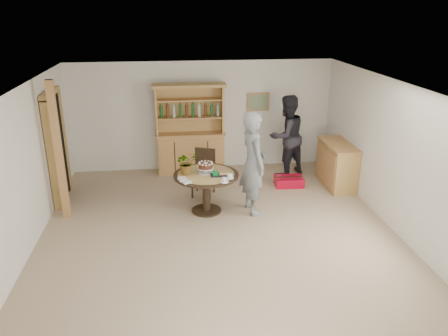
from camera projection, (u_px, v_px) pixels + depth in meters
ground at (220, 239)px, 7.26m from camera, size 7.00×7.00×0.00m
room_shell at (220, 139)px, 6.65m from camera, size 6.04×7.04×2.52m
doorway at (56, 146)px, 8.38m from camera, size 0.13×1.10×2.18m
pine_post at (59, 152)px, 7.62m from camera, size 0.12×0.12×2.50m
hutch at (191, 143)px, 9.99m from camera, size 1.62×0.54×2.04m
sideboard at (337, 164)px, 9.27m from camera, size 0.54×1.26×0.94m
dining_table at (206, 181)px, 8.04m from camera, size 1.20×1.20×0.76m
dining_chair at (204, 169)px, 8.83m from camera, size 0.54×0.54×0.95m
birthday_cake at (206, 166)px, 7.99m from camera, size 0.30×0.30×0.20m
flower_vase at (186, 163)px, 7.91m from camera, size 0.47×0.44×0.42m
gift_tray at (218, 174)px, 7.88m from camera, size 0.30×0.20×0.08m
coffee_cup_a at (230, 176)px, 7.76m from camera, size 0.15×0.15×0.09m
coffee_cup_b at (224, 180)px, 7.59m from camera, size 0.15×0.15×0.08m
napkins at (184, 180)px, 7.64m from camera, size 0.24×0.33×0.03m
teen_boy at (253, 163)px, 7.92m from camera, size 0.58×0.77×1.92m
adult_person at (286, 136)px, 9.71m from camera, size 1.10×1.01×1.83m
red_suitcase at (289, 181)px, 9.37m from camera, size 0.62×0.43×0.21m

